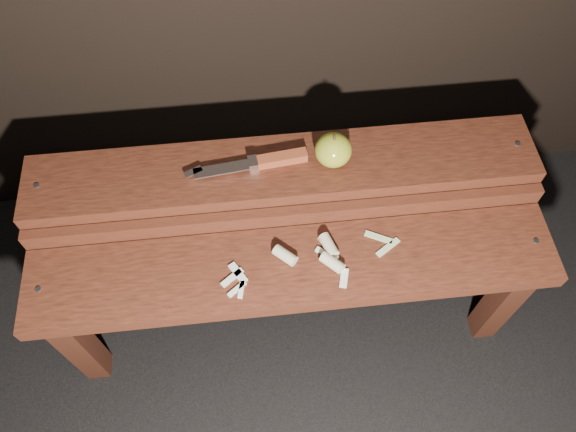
{
  "coord_description": "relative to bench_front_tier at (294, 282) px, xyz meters",
  "views": [
    {
      "loc": [
        -0.07,
        -0.6,
        1.55
      ],
      "look_at": [
        0.0,
        0.06,
        0.45
      ],
      "focal_mm": 35.0,
      "sensor_mm": 36.0,
      "label": 1
    }
  ],
  "objects": [
    {
      "name": "ground",
      "position": [
        0.0,
        0.06,
        -0.35
      ],
      "size": [
        60.0,
        60.0,
        0.0
      ],
      "primitive_type": "plane",
      "color": "black"
    },
    {
      "name": "bench_front_tier",
      "position": [
        0.0,
        0.0,
        0.0
      ],
      "size": [
        1.2,
        0.2,
        0.42
      ],
      "color": "#34160D",
      "rests_on": "ground"
    },
    {
      "name": "apple_scraps",
      "position": [
        0.04,
        0.02,
        0.08
      ],
      "size": [
        0.41,
        0.14,
        0.03
      ],
      "color": "beige",
      "rests_on": "bench_front_tier"
    },
    {
      "name": "bench_rear_tier",
      "position": [
        0.0,
        0.23,
        0.06
      ],
      "size": [
        1.2,
        0.21,
        0.5
      ],
      "color": "#34160D",
      "rests_on": "ground"
    },
    {
      "name": "knife",
      "position": [
        -0.04,
        0.24,
        0.16
      ],
      "size": [
        0.29,
        0.06,
        0.03
      ],
      "color": "brown",
      "rests_on": "bench_rear_tier"
    },
    {
      "name": "apple",
      "position": [
        0.12,
        0.23,
        0.19
      ],
      "size": [
        0.09,
        0.09,
        0.09
      ],
      "color": "olive",
      "rests_on": "bench_rear_tier"
    }
  ]
}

